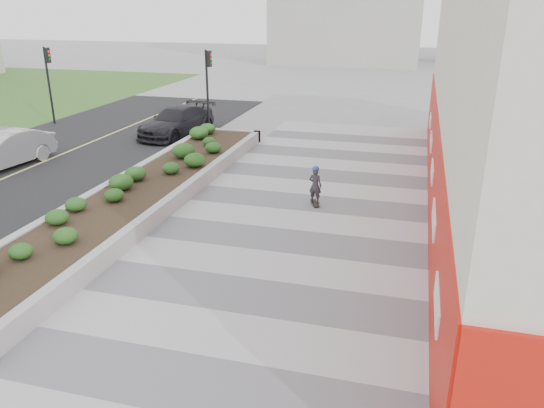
{
  "coord_description": "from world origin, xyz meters",
  "views": [
    {
      "loc": [
        3.27,
        -8.49,
        6.39
      ],
      "look_at": [
        -0.39,
        4.97,
        1.1
      ],
      "focal_mm": 35.0,
      "sensor_mm": 36.0,
      "label": 1
    }
  ],
  "objects_px": {
    "traffic_signal_far": "(49,74)",
    "skateboarder": "(315,185)",
    "traffic_signal_near": "(208,79)",
    "car_dark": "(177,122)",
    "car_silver": "(2,150)",
    "planter": "(145,188)"
  },
  "relations": [
    {
      "from": "traffic_signal_far",
      "to": "skateboarder",
      "type": "height_order",
      "value": "traffic_signal_far"
    },
    {
      "from": "traffic_signal_near",
      "to": "car_dark",
      "type": "relative_size",
      "value": 0.85
    },
    {
      "from": "traffic_signal_near",
      "to": "car_silver",
      "type": "relative_size",
      "value": 0.92
    },
    {
      "from": "car_silver",
      "to": "planter",
      "type": "bearing_deg",
      "value": -7.62
    },
    {
      "from": "car_silver",
      "to": "car_dark",
      "type": "height_order",
      "value": "car_silver"
    },
    {
      "from": "traffic_signal_near",
      "to": "traffic_signal_far",
      "type": "distance_m",
      "value": 9.21
    },
    {
      "from": "skateboarder",
      "to": "car_dark",
      "type": "xyz_separation_m",
      "value": [
        -8.78,
        8.08,
        0.02
      ]
    },
    {
      "from": "planter",
      "to": "skateboarder",
      "type": "bearing_deg",
      "value": 10.66
    },
    {
      "from": "traffic_signal_near",
      "to": "car_silver",
      "type": "distance_m",
      "value": 10.49
    },
    {
      "from": "car_silver",
      "to": "skateboarder",
      "type": "bearing_deg",
      "value": 3.3
    },
    {
      "from": "traffic_signal_near",
      "to": "traffic_signal_far",
      "type": "height_order",
      "value": "same"
    },
    {
      "from": "traffic_signal_near",
      "to": "skateboarder",
      "type": "xyz_separation_m",
      "value": [
        7.49,
        -9.42,
        -2.06
      ]
    },
    {
      "from": "car_dark",
      "to": "car_silver",
      "type": "bearing_deg",
      "value": -111.82
    },
    {
      "from": "traffic_signal_near",
      "to": "car_silver",
      "type": "height_order",
      "value": "traffic_signal_near"
    },
    {
      "from": "traffic_signal_near",
      "to": "car_dark",
      "type": "height_order",
      "value": "traffic_signal_near"
    },
    {
      "from": "planter",
      "to": "traffic_signal_far",
      "type": "height_order",
      "value": "traffic_signal_far"
    },
    {
      "from": "planter",
      "to": "car_silver",
      "type": "xyz_separation_m",
      "value": [
        -7.53,
        1.99,
        0.33
      ]
    },
    {
      "from": "planter",
      "to": "skateboarder",
      "type": "distance_m",
      "value": 5.87
    },
    {
      "from": "planter",
      "to": "car_silver",
      "type": "bearing_deg",
      "value": 165.19
    },
    {
      "from": "traffic_signal_far",
      "to": "planter",
      "type": "bearing_deg",
      "value": -42.46
    },
    {
      "from": "skateboarder",
      "to": "car_silver",
      "type": "height_order",
      "value": "car_silver"
    },
    {
      "from": "traffic_signal_near",
      "to": "car_dark",
      "type": "xyz_separation_m",
      "value": [
        -1.29,
        -1.34,
        -2.04
      ]
    }
  ]
}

